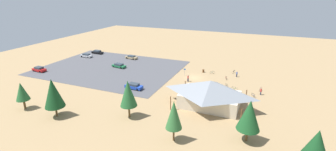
{
  "coord_description": "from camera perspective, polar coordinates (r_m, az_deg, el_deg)",
  "views": [
    {
      "loc": [
        -17.48,
        61.98,
        23.71
      ],
      "look_at": [
        6.32,
        4.18,
        1.2
      ],
      "focal_mm": 25.71,
      "sensor_mm": 36.0,
      "label": 1
    }
  ],
  "objects": [
    {
      "name": "car_green_back_corner",
      "position": [
        78.49,
        -11.56,
        2.34
      ],
      "size": [
        4.81,
        2.44,
        1.29
      ],
      "color": "#1E6B3D",
      "rests_on": "parking_lot_asphalt"
    },
    {
      "name": "car_tan_front_row",
      "position": [
        87.59,
        -8.66,
        4.34
      ],
      "size": [
        4.56,
        2.35,
        1.25
      ],
      "color": "tan",
      "rests_on": "parking_lot_asphalt"
    },
    {
      "name": "car_black_second_row",
      "position": [
        97.68,
        -16.41,
        5.38
      ],
      "size": [
        4.72,
        2.04,
        1.35
      ],
      "color": "black",
      "rests_on": "parking_lot_asphalt"
    },
    {
      "name": "pine_center",
      "position": [
        46.52,
        -9.43,
        -4.21
      ],
      "size": [
        3.3,
        3.3,
        7.61
      ],
      "color": "brown",
      "rests_on": "ground"
    },
    {
      "name": "pine_west",
      "position": [
        40.92,
        18.71,
        -8.9
      ],
      "size": [
        3.78,
        3.78,
        7.35
      ],
      "color": "brown",
      "rests_on": "ground"
    },
    {
      "name": "bicycle_green_yard_center",
      "position": [
        61.98,
        15.42,
        -3.04
      ],
      "size": [
        1.7,
        0.49,
        0.91
      ],
      "color": "black",
      "rests_on": "ground"
    },
    {
      "name": "ground",
      "position": [
        68.62,
        6.22,
        -0.53
      ],
      "size": [
        160.0,
        160.0,
        0.0
      ],
      "primitive_type": "plane",
      "color": "#9E7F56",
      "rests_on": "ground"
    },
    {
      "name": "bicycle_black_edge_north",
      "position": [
        74.58,
        15.32,
        0.85
      ],
      "size": [
        0.56,
        1.77,
        0.84
      ],
      "color": "black",
      "rests_on": "ground"
    },
    {
      "name": "bicycle_teal_near_sign",
      "position": [
        72.49,
        10.45,
        0.7
      ],
      "size": [
        1.11,
        1.45,
        0.86
      ],
      "color": "black",
      "rests_on": "ground"
    },
    {
      "name": "car_red_far_end",
      "position": [
        83.0,
        -28.24,
        1.34
      ],
      "size": [
        4.31,
        2.04,
        1.46
      ],
      "color": "red",
      "rests_on": "parking_lot_asphalt"
    },
    {
      "name": "pine_far_west",
      "position": [
        37.62,
        31.8,
        -13.58
      ],
      "size": [
        3.26,
        3.26,
        6.89
      ],
      "color": "brown",
      "rests_on": "ground"
    },
    {
      "name": "bicycle_silver_edge_south",
      "position": [
        63.59,
        13.71,
        -2.31
      ],
      "size": [
        0.92,
        1.44,
        0.89
      ],
      "color": "black",
      "rests_on": "ground"
    },
    {
      "name": "pine_mideast",
      "position": [
        51.1,
        -25.59,
        -3.77
      ],
      "size": [
        3.8,
        3.8,
        7.85
      ],
      "color": "brown",
      "rests_on": "ground"
    },
    {
      "name": "bicycle_blue_lone_west",
      "position": [
        59.62,
        19.56,
        -4.44
      ],
      "size": [
        0.88,
        1.55,
        0.84
      ],
      "color": "black",
      "rests_on": "ground"
    },
    {
      "name": "lot_sign",
      "position": [
        69.69,
        3.96,
        1.1
      ],
      "size": [
        0.56,
        0.08,
        2.2
      ],
      "color": "#99999E",
      "rests_on": "ground"
    },
    {
      "name": "pine_east",
      "position": [
        57.84,
        -31.38,
        -3.26
      ],
      "size": [
        2.69,
        2.69,
        5.85
      ],
      "color": "brown",
      "rests_on": "ground"
    },
    {
      "name": "bicycle_orange_yard_left",
      "position": [
        63.76,
        21.09,
        -3.08
      ],
      "size": [
        0.69,
        1.53,
        0.8
      ],
      "color": "black",
      "rests_on": "ground"
    },
    {
      "name": "car_silver_by_curb",
      "position": [
        93.73,
        -18.81,
        4.53
      ],
      "size": [
        4.44,
        1.84,
        1.3
      ],
      "color": "#BCBCC1",
      "rests_on": "parking_lot_asphalt"
    },
    {
      "name": "visitor_by_pavilion",
      "position": [
        65.4,
        4.77,
        -0.61
      ],
      "size": [
        0.36,
        0.36,
        1.84
      ],
      "color": "#2D3347",
      "rests_on": "ground"
    },
    {
      "name": "pine_far_east",
      "position": [
        38.91,
        1.39,
        -9.3
      ],
      "size": [
        2.73,
        2.73,
        7.23
      ],
      "color": "brown",
      "rests_on": "ground"
    },
    {
      "name": "visitor_crossing_yard",
      "position": [
        71.33,
        16.01,
        0.36
      ],
      "size": [
        0.36,
        0.36,
        1.71
      ],
      "color": "#2D3347",
      "rests_on": "ground"
    },
    {
      "name": "visitor_near_lot",
      "position": [
        61.15,
        21.16,
        -3.52
      ],
      "size": [
        0.36,
        0.36,
        1.7
      ],
      "color": "#2D3347",
      "rests_on": "ground"
    },
    {
      "name": "trash_bin",
      "position": [
        73.24,
        8.38,
        1.07
      ],
      "size": [
        0.6,
        0.6,
        0.9
      ],
      "primitive_type": "cylinder",
      "color": "brown",
      "rests_on": "ground"
    },
    {
      "name": "bicycle_red_back_row",
      "position": [
        68.88,
        13.62,
        -0.58
      ],
      "size": [
        0.62,
        1.61,
        0.82
      ],
      "color": "black",
      "rests_on": "ground"
    },
    {
      "name": "car_blue_near_entry",
      "position": [
        60.98,
        -8.1,
        -2.51
      ],
      "size": [
        4.54,
        2.06,
        1.43
      ],
      "color": "#1E42B2",
      "rests_on": "parking_lot_asphalt"
    },
    {
      "name": "bike_pavilion",
      "position": [
        51.54,
        9.92,
        -3.93
      ],
      "size": [
        14.45,
        9.83,
        5.83
      ],
      "color": "beige",
      "rests_on": "ground"
    },
    {
      "name": "parking_lot_asphalt",
      "position": [
        78.93,
        -13.33,
        1.79
      ],
      "size": [
        42.68,
        32.38,
        0.05
      ],
      "primitive_type": "cube",
      "color": "#4C4C51",
      "rests_on": "ground"
    }
  ]
}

